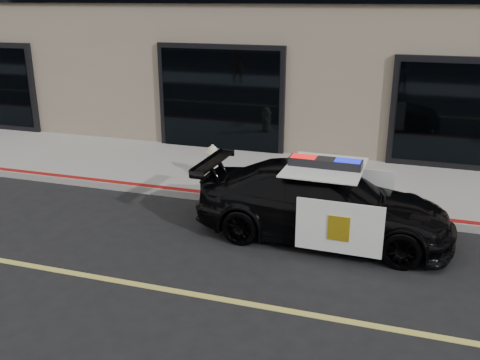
% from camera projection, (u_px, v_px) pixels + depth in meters
% --- Properties ---
extents(ground, '(120.00, 120.00, 0.00)m').
position_uv_depth(ground, '(125.00, 282.00, 7.90)').
color(ground, black).
rests_on(ground, ground).
extents(sidewalk_n, '(60.00, 3.50, 0.15)m').
position_uv_depth(sidewalk_n, '(236.00, 173.00, 12.60)').
color(sidewalk_n, gray).
rests_on(sidewalk_n, ground).
extents(police_car, '(2.13, 4.48, 1.44)m').
position_uv_depth(police_car, '(323.00, 203.00, 9.20)').
color(police_car, black).
rests_on(police_car, ground).
extents(fire_hydrant, '(0.34, 0.47, 0.75)m').
position_uv_depth(fire_hydrant, '(213.00, 162.00, 11.95)').
color(fire_hydrant, beige).
rests_on(fire_hydrant, sidewalk_n).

